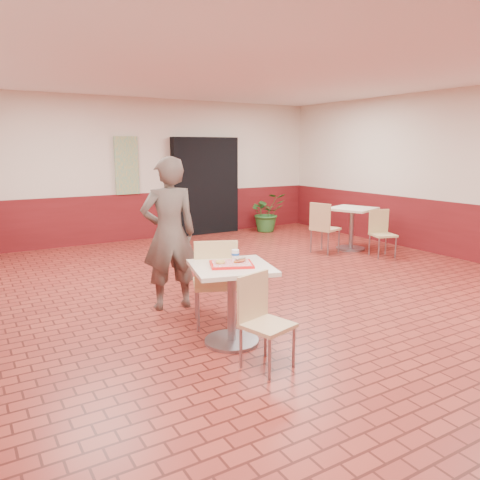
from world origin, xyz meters
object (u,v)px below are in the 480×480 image
ring_donut (220,262)px  chair_second_front (381,230)px  serving_tray (231,264)px  chair_second_left (323,225)px  potted_plant (267,212)px  long_john_donut (240,260)px  paper_cup (235,254)px  chair_main_front (262,316)px  second_table (352,221)px  main_table (232,291)px  customer (169,234)px  chair_main_back (215,278)px

ring_donut → chair_second_front: 4.86m
serving_tray → chair_second_left: size_ratio=0.44×
chair_second_left → potted_plant: bearing=-25.7°
long_john_donut → paper_cup: paper_cup is taller
chair_main_front → paper_cup: size_ratio=8.53×
chair_second_front → second_table: bearing=112.0°
chair_main_front → chair_second_left: bearing=27.4°
second_table → chair_second_front: (0.06, -0.70, -0.08)m
ring_donut → main_table: bearing=-19.8°
customer → long_john_donut: 1.35m
chair_main_back → customer: (-0.17, 0.86, 0.37)m
serving_tray → ring_donut: size_ratio=4.17×
chair_main_front → customer: size_ratio=0.46×
ring_donut → chair_second_left: 4.55m
second_table → chair_second_left: chair_second_left is taller
long_john_donut → chair_second_front: size_ratio=0.18×
paper_cup → potted_plant: bearing=52.9°
chair_main_front → chair_main_back: bearing=70.3°
main_table → second_table: (4.27, 2.69, 0.00)m
serving_tray → paper_cup: (0.11, 0.11, 0.06)m
potted_plant → long_john_donut: bearing=-126.6°
long_john_donut → serving_tray: bearing=170.3°
chair_main_back → main_table: bearing=105.6°
chair_main_back → long_john_donut: chair_main_back is taller
ring_donut → paper_cup: size_ratio=1.00×
long_john_donut → main_table: bearing=170.3°
ring_donut → paper_cup: 0.23m
chair_second_left → serving_tray: bearing=110.9°
serving_tray → paper_cup: 0.17m
paper_cup → potted_plant: paper_cup is taller
ring_donut → chair_second_left: (3.67, 2.68, -0.32)m
potted_plant → chair_main_back: bearing=-129.5°
chair_main_back → serving_tray: bearing=105.6°
ring_donut → second_table: bearing=31.3°
potted_plant → ring_donut: bearing=-128.3°
main_table → long_john_donut: size_ratio=5.26×
paper_cup → chair_second_left: (3.45, 2.61, -0.36)m
ring_donut → second_table: 5.12m
main_table → second_table: second_table is taller
main_table → ring_donut: ring_donut is taller
main_table → potted_plant: size_ratio=0.89×
chair_main_front → potted_plant: potted_plant is taller
serving_tray → long_john_donut: 0.10m
chair_main_front → paper_cup: bearing=63.8°
long_john_donut → second_table: (4.18, 2.71, -0.31)m
serving_tray → chair_main_front: bearing=-92.3°
chair_main_front → serving_tray: (0.02, 0.59, 0.35)m
ring_donut → long_john_donut: size_ratio=0.65×
main_table → chair_second_front: bearing=24.7°
chair_main_back → paper_cup: (0.05, -0.35, 0.33)m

